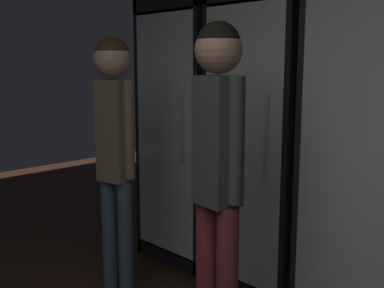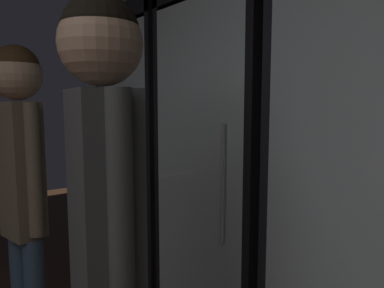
% 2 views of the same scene
% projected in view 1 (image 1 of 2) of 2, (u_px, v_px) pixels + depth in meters
% --- Properties ---
extents(cooler_far_left, '(0.69, 0.64, 2.02)m').
position_uv_depth(cooler_far_left, '(197.00, 134.00, 3.72)').
color(cooler_far_left, black).
rests_on(cooler_far_left, ground).
extents(cooler_left, '(0.69, 0.64, 2.02)m').
position_uv_depth(cooler_left, '(274.00, 146.00, 3.20)').
color(cooler_left, black).
rests_on(cooler_left, ground).
extents(cooler_center, '(0.69, 0.64, 2.02)m').
position_uv_depth(cooler_center, '(380.00, 160.00, 2.67)').
color(cooler_center, black).
rests_on(cooler_center, ground).
extents(shopper_near, '(0.29, 0.22, 1.69)m').
position_uv_depth(shopper_near, '(114.00, 134.00, 2.83)').
color(shopper_near, '#384C66').
rests_on(shopper_near, ground).
extents(shopper_far, '(0.32, 0.23, 1.73)m').
position_uv_depth(shopper_far, '(218.00, 158.00, 2.29)').
color(shopper_far, brown).
rests_on(shopper_far, ground).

